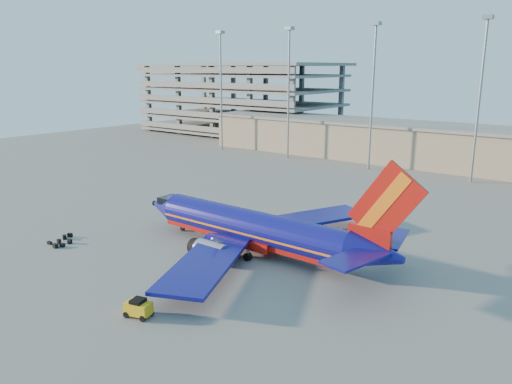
% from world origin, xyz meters
% --- Properties ---
extents(ground, '(220.00, 220.00, 0.00)m').
position_xyz_m(ground, '(0.00, 0.00, 0.00)').
color(ground, slate).
rests_on(ground, ground).
extents(terminal_building, '(122.00, 16.00, 8.50)m').
position_xyz_m(terminal_building, '(10.00, 58.00, 4.32)').
color(terminal_building, gray).
rests_on(terminal_building, ground).
extents(parking_garage, '(62.00, 32.00, 21.40)m').
position_xyz_m(parking_garage, '(-62.00, 74.05, 11.73)').
color(parking_garage, slate).
rests_on(parking_garage, ground).
extents(light_mast_row, '(101.60, 1.60, 28.65)m').
position_xyz_m(light_mast_row, '(5.00, 46.00, 17.55)').
color(light_mast_row, gray).
rests_on(light_mast_row, ground).
extents(aircraft_main, '(35.95, 34.63, 12.18)m').
position_xyz_m(aircraft_main, '(6.14, -5.39, 2.60)').
color(aircraft_main, navy).
rests_on(aircraft_main, ground).
extents(baggage_tug, '(2.44, 1.81, 1.58)m').
position_xyz_m(baggage_tug, '(7.46, -23.33, 0.82)').
color(baggage_tug, gold).
rests_on(baggage_tug, ground).
extents(luggage_pile, '(3.01, 3.66, 0.53)m').
position_xyz_m(luggage_pile, '(-13.91, -17.27, 0.24)').
color(luggage_pile, black).
rests_on(luggage_pile, ground).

